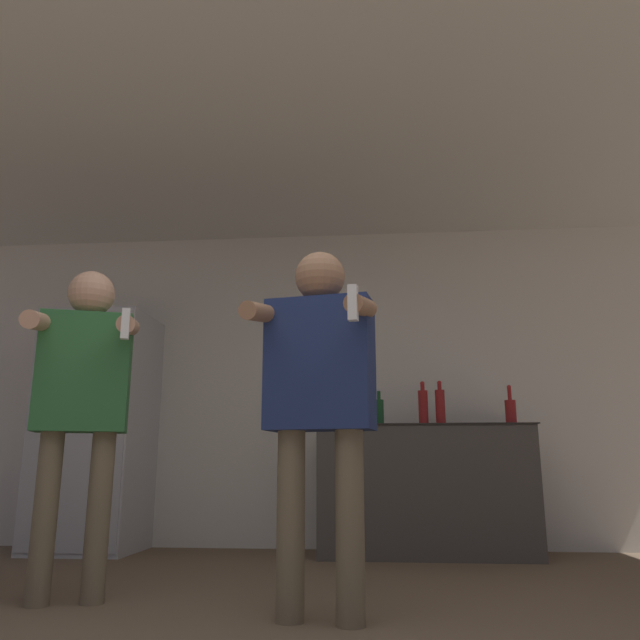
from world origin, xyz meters
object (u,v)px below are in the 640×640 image
bottle_dark_rum (379,411)px  refrigerator (96,430)px  bottle_clear_vodka (511,411)px  bottle_brown_liquor (440,406)px  person_woman_foreground (320,386)px  person_man_side (83,388)px  bottle_red_label (423,407)px  bottle_amber_bourbon (349,414)px

bottle_dark_rum → refrigerator: bearing=178.9°
bottle_clear_vodka → bottle_dark_rum: bearing=180.0°
bottle_brown_liquor → person_woman_foreground: person_woman_foreground is taller
refrigerator → person_man_side: 1.91m
bottle_brown_liquor → bottle_clear_vodka: bearing=0.0°
bottle_red_label → person_woman_foreground: bearing=-106.6°
bottle_amber_bourbon → bottle_dark_rum: size_ratio=0.83×
bottle_red_label → bottle_brown_liquor: 0.12m
person_woman_foreground → bottle_brown_liquor: bearing=70.1°
bottle_amber_bourbon → bottle_dark_rum: (0.23, 0.00, 0.02)m
bottle_dark_rum → person_woman_foreground: 1.99m
bottle_red_label → person_woman_foreground: person_woman_foreground is taller
bottle_red_label → bottle_clear_vodka: size_ratio=1.12×
bottle_clear_vodka → person_man_side: bearing=-144.3°
refrigerator → bottle_dark_rum: size_ratio=6.49×
bottle_red_label → bottle_amber_bourbon: 0.55m
bottle_clear_vodka → person_woman_foreground: bearing=-121.6°
refrigerator → bottle_red_label: size_ratio=5.50×
person_woman_foreground → person_man_side: person_man_side is taller
bottle_dark_rum → bottle_brown_liquor: bearing=0.0°
bottle_amber_bourbon → person_woman_foreground: bearing=-91.2°
person_woman_foreground → person_man_side: size_ratio=0.98×
bottle_amber_bourbon → person_man_side: 2.11m
bottle_red_label → bottle_clear_vodka: bottle_red_label is taller
refrigerator → bottle_amber_bourbon: (1.95, -0.04, 0.10)m
bottle_red_label → person_man_side: person_man_side is taller
bottle_amber_bourbon → person_man_side: size_ratio=0.14×
person_woman_foreground → person_man_side: (-1.18, 0.25, 0.04)m
bottle_brown_liquor → person_woman_foreground: bearing=-109.9°
bottle_dark_rum → bottle_clear_vodka: size_ratio=0.95×
bottle_dark_rum → person_man_side: size_ratio=0.17×
refrigerator → bottle_red_label: 2.50m
bottle_amber_bourbon → bottle_brown_liquor: bottle_brown_liquor is taller
bottle_amber_bourbon → bottle_brown_liquor: 0.67m
bottle_amber_bourbon → person_man_side: (-1.22, -1.72, -0.01)m
bottle_amber_bourbon → bottle_dark_rum: bottle_dark_rum is taller
person_woman_foreground → person_man_side: bearing=167.9°
bottle_clear_vodka → bottle_amber_bourbon: bearing=180.0°
bottle_clear_vodka → refrigerator: bearing=179.2°
refrigerator → bottle_clear_vodka: bearing=-0.8°
refrigerator → bottle_dark_rum: 2.18m
bottle_brown_liquor → bottle_red_label: bearing=180.0°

